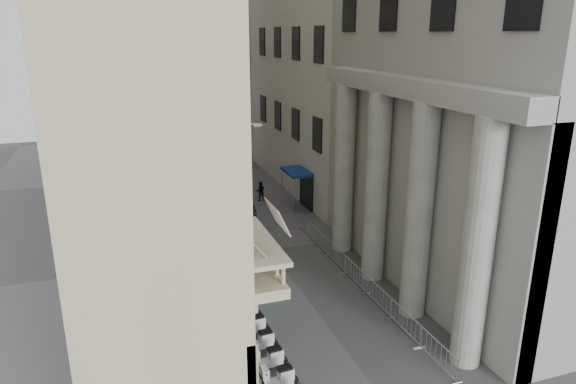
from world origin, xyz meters
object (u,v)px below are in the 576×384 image
security_tent (190,180)px  info_kiosk (253,285)px  street_lamp (226,181)px  pedestrian_a (253,215)px  pedestrian_b (260,191)px

security_tent → info_kiosk: (0.98, -13.38, -1.85)m
security_tent → street_lamp: street_lamp is taller
security_tent → pedestrian_a: size_ratio=2.55×
pedestrian_b → security_tent: bearing=28.4°
security_tent → pedestrian_b: 6.32m
info_kiosk → pedestrian_b: 16.02m
pedestrian_a → info_kiosk: bearing=99.5°
street_lamp → info_kiosk: size_ratio=4.66×
security_tent → pedestrian_a: bearing=-42.3°
info_kiosk → pedestrian_a: size_ratio=1.09×
pedestrian_a → street_lamp: bearing=83.0°
info_kiosk → street_lamp: bearing=103.6°
security_tent → info_kiosk: size_ratio=2.35×
street_lamp → pedestrian_a: (2.74, 4.42, -3.90)m
info_kiosk → pedestrian_b: bearing=86.4°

